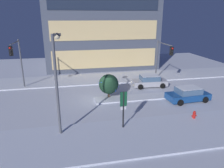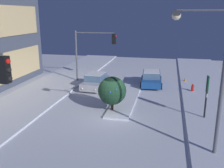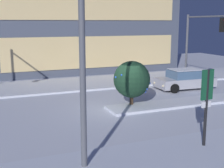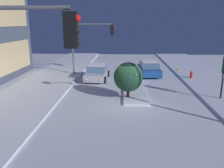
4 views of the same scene
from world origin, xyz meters
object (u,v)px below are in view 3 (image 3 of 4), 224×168
at_px(car_far, 185,80).
at_px(parking_info_sign, 207,99).
at_px(street_lamp_arched, 77,22).
at_px(traffic_light_corner_far_right, 202,36).
at_px(decorated_tree_median, 132,79).

bearing_deg(car_far, parking_info_sign, 61.16).
xyz_separation_m(car_far, parking_info_sign, (-5.88, -9.63, 1.30)).
height_order(car_far, parking_info_sign, parking_info_sign).
height_order(car_far, street_lamp_arched, street_lamp_arched).
bearing_deg(traffic_light_corner_far_right, car_far, -66.26).
bearing_deg(parking_info_sign, street_lamp_arched, 76.23).
distance_m(street_lamp_arched, decorated_tree_median, 8.32).
height_order(street_lamp_arched, parking_info_sign, street_lamp_arched).
relative_size(car_far, traffic_light_corner_far_right, 0.82).
bearing_deg(street_lamp_arched, car_far, -46.18).
relative_size(parking_info_sign, decorated_tree_median, 1.16).
distance_m(car_far, decorated_tree_median, 6.58).
bearing_deg(street_lamp_arched, traffic_light_corner_far_right, -48.30).
xyz_separation_m(street_lamp_arched, decorated_tree_median, (4.88, 5.89, -3.26)).
bearing_deg(street_lamp_arched, decorated_tree_median, -35.44).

